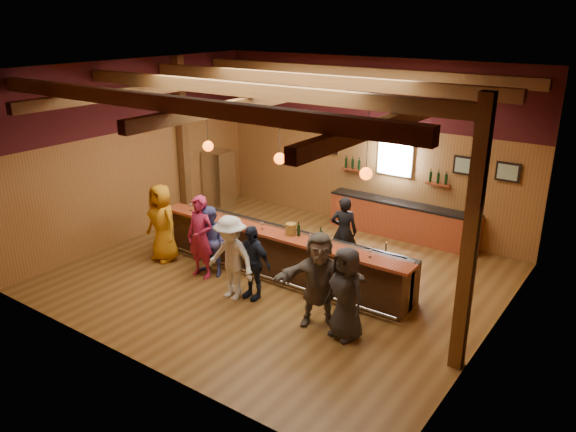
% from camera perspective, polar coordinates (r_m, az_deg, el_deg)
% --- Properties ---
extents(room, '(9.04, 9.00, 4.52)m').
position_cam_1_polar(room, '(11.56, -0.70, 8.38)').
color(room, brown).
rests_on(room, ground).
extents(bar_counter, '(6.30, 1.07, 1.11)m').
position_cam_1_polar(bar_counter, '(12.44, -0.34, -3.80)').
color(bar_counter, black).
rests_on(bar_counter, ground).
extents(back_bar_cabinet, '(4.00, 0.52, 0.95)m').
position_cam_1_polar(back_bar_cabinet, '(14.83, 11.49, -0.41)').
color(back_bar_cabinet, maroon).
rests_on(back_bar_cabinet, ground).
extents(window, '(0.95, 0.09, 0.95)m').
position_cam_1_polar(window, '(14.72, 10.86, 5.90)').
color(window, silver).
rests_on(window, room).
extents(framed_pictures, '(5.35, 0.05, 0.45)m').
position_cam_1_polar(framed_pictures, '(14.38, 13.99, 5.54)').
color(framed_pictures, black).
rests_on(framed_pictures, room).
extents(wine_shelves, '(3.00, 0.18, 0.30)m').
position_cam_1_polar(wine_shelves, '(14.77, 10.64, 4.24)').
color(wine_shelves, maroon).
rests_on(wine_shelves, room).
extents(pendant_lights, '(4.24, 0.24, 1.37)m').
position_cam_1_polar(pendant_lights, '(11.63, -0.86, 5.89)').
color(pendant_lights, black).
rests_on(pendant_lights, room).
extents(stainless_fridge, '(0.70, 0.70, 1.80)m').
position_cam_1_polar(stainless_fridge, '(16.56, -7.02, 3.54)').
color(stainless_fridge, silver).
rests_on(stainless_fridge, ground).
extents(customer_orange, '(0.97, 0.69, 1.86)m').
position_cam_1_polar(customer_orange, '(13.38, -12.67, -0.68)').
color(customer_orange, '#BA7411').
rests_on(customer_orange, ground).
extents(customer_redvest, '(0.70, 0.47, 1.86)m').
position_cam_1_polar(customer_redvest, '(12.38, -8.88, -2.12)').
color(customer_redvest, '#A01D43').
rests_on(customer_redvest, ground).
extents(customer_denim, '(0.79, 0.62, 1.59)m').
position_cam_1_polar(customer_denim, '(12.45, -7.85, -2.61)').
color(customer_denim, '#5157A2').
rests_on(customer_denim, ground).
extents(customer_white, '(1.18, 0.72, 1.78)m').
position_cam_1_polar(customer_white, '(11.36, -5.83, -4.26)').
color(customer_white, silver).
rests_on(customer_white, ground).
extents(customer_navy, '(0.94, 0.43, 1.58)m').
position_cam_1_polar(customer_navy, '(11.39, -3.69, -4.70)').
color(customer_navy, black).
rests_on(customer_navy, ground).
extents(customer_brown, '(1.70, 1.43, 1.83)m').
position_cam_1_polar(customer_brown, '(10.40, 3.16, -6.42)').
color(customer_brown, '#5C524A').
rests_on(customer_brown, ground).
extents(customer_dark, '(0.97, 0.77, 1.73)m').
position_cam_1_polar(customer_dark, '(10.04, 5.90, -7.84)').
color(customer_dark, '#252427').
rests_on(customer_dark, ground).
extents(bartender, '(0.71, 0.61, 1.66)m').
position_cam_1_polar(bartender, '(12.86, 5.69, -1.58)').
color(bartender, black).
rests_on(bartender, ground).
extents(ice_bucket, '(0.23, 0.23, 0.25)m').
position_cam_1_polar(ice_bucket, '(11.83, 0.29, -1.35)').
color(ice_bucket, brown).
rests_on(ice_bucket, bar_counter).
extents(bottle_a, '(0.07, 0.07, 0.31)m').
position_cam_1_polar(bottle_a, '(11.77, 1.09, -1.47)').
color(bottle_a, black).
rests_on(bottle_a, bar_counter).
extents(bottle_b, '(0.07, 0.07, 0.33)m').
position_cam_1_polar(bottle_b, '(11.46, 3.34, -2.08)').
color(bottle_b, black).
rests_on(bottle_b, bar_counter).
extents(glass_a, '(0.08, 0.08, 0.19)m').
position_cam_1_polar(glass_a, '(13.46, -9.90, 1.07)').
color(glass_a, silver).
rests_on(glass_a, bar_counter).
extents(glass_b, '(0.08, 0.08, 0.19)m').
position_cam_1_polar(glass_b, '(12.97, -7.65, 0.46)').
color(glass_b, silver).
rests_on(glass_b, bar_counter).
extents(glass_c, '(0.07, 0.07, 0.16)m').
position_cam_1_polar(glass_c, '(12.79, -6.83, 0.14)').
color(glass_c, silver).
rests_on(glass_c, bar_counter).
extents(glass_d, '(0.08, 0.08, 0.18)m').
position_cam_1_polar(glass_d, '(12.57, -6.07, -0.12)').
color(glass_d, silver).
rests_on(glass_d, bar_counter).
extents(glass_e, '(0.07, 0.07, 0.17)m').
position_cam_1_polar(glass_e, '(12.14, -2.63, -0.82)').
color(glass_e, silver).
rests_on(glass_e, bar_counter).
extents(glass_f, '(0.08, 0.08, 0.18)m').
position_cam_1_polar(glass_f, '(11.46, 2.28, -2.06)').
color(glass_f, silver).
rests_on(glass_f, bar_counter).
extents(glass_g, '(0.08, 0.08, 0.19)m').
position_cam_1_polar(glass_g, '(11.28, 4.39, -2.45)').
color(glass_g, silver).
rests_on(glass_g, bar_counter).
extents(glass_h, '(0.07, 0.07, 0.17)m').
position_cam_1_polar(glass_h, '(10.87, 8.36, -3.59)').
color(glass_h, silver).
rests_on(glass_h, bar_counter).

